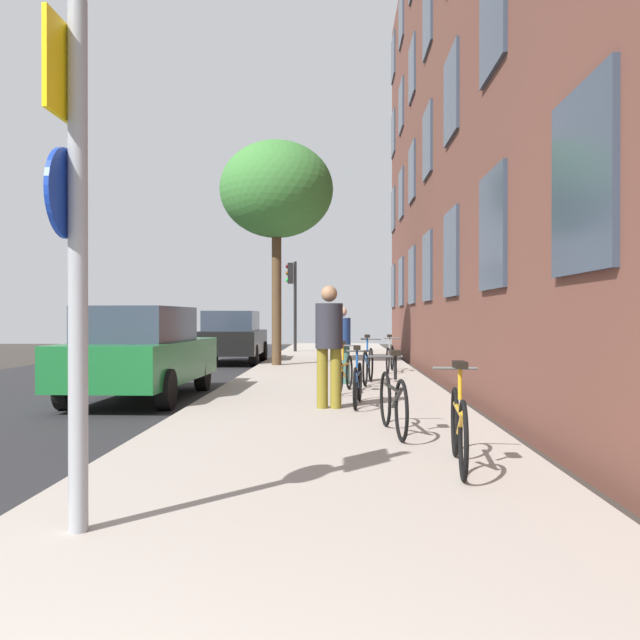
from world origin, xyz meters
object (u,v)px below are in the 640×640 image
Objects in this scene: bicycle_0 at (459,426)px; car_1 at (232,337)px; bicycle_4 at (368,364)px; pedestrian_0 at (329,338)px; car_0 at (141,352)px; tree_near at (277,191)px; bicycle_3 at (344,372)px; bicycle_2 at (358,382)px; bicycle_5 at (390,357)px; pedestrian_1 at (342,340)px; sign_post at (74,225)px; traffic_light at (292,290)px; bicycle_1 at (393,401)px.

car_1 is (-4.37, 15.03, 0.35)m from bicycle_0.
bicycle_4 is at bearing 93.66° from bicycle_0.
pedestrian_0 is 3.82m from car_0.
tree_near reaches higher than car_1.
bicycle_3 is at bearing 83.67° from pedestrian_0.
bicycle_5 is (0.95, 6.35, 0.00)m from bicycle_2.
pedestrian_1 is 3.95m from car_0.
car_1 is (-4.53, 4.48, 0.37)m from bicycle_5.
bicycle_2 is 0.96× the size of bicycle_4.
bicycle_5 is at bearing 76.99° from sign_post.
traffic_light is (-0.16, 22.21, 0.47)m from sign_post.
traffic_light reaches higher than pedestrian_1.
bicycle_3 reaches higher than bicycle_5.
sign_post is 4.54m from bicycle_1.
bicycle_5 is (3.04, -9.79, -2.02)m from traffic_light.
bicycle_1 is (2.42, -18.58, -2.00)m from traffic_light.
traffic_light reaches higher than bicycle_1.
traffic_light is at bearing 90.54° from tree_near.
bicycle_4 is at bearing -102.47° from bicycle_5.
sign_post is 1.96× the size of bicycle_4.
car_1 is at bearing 106.47° from bicycle_1.
pedestrian_0 is (1.59, -8.97, -3.81)m from tree_near.
bicycle_0 is 1.09× the size of pedestrian_1.
bicycle_3 is 9.60m from car_1.
bicycle_1 is 4.34m from bicycle_3.
car_0 is at bearing 156.81° from bicycle_2.
car_0 is at bearing 127.90° from bicycle_0.
pedestrian_0 is at bearing -93.11° from pedestrian_1.
traffic_light is 2.25× the size of pedestrian_1.
traffic_light is 2.07× the size of bicycle_0.
car_1 is at bearing 106.20° from bicycle_0.
bicycle_4 is 0.99× the size of bicycle_5.
pedestrian_0 reaches higher than bicycle_0.
tree_near reaches higher than bicycle_4.
sign_post is at bearing -107.53° from bicycle_2.
traffic_light is 7.84m from tree_near.
sign_post is 2.04× the size of bicycle_2.
tree_near is 8.36m from bicycle_3.
pedestrian_0 reaches higher than bicycle_5.
sign_post is 0.95× the size of traffic_light.
bicycle_2 is 4.08m from car_0.
tree_near reaches higher than sign_post.
traffic_light reaches higher than bicycle_5.
tree_near is 3.64× the size of bicycle_5.
sign_post is 0.83× the size of car_1.
pedestrian_1 is at bearing -81.68° from traffic_light.
car_0 reaches higher than bicycle_4.
bicycle_1 is 0.96× the size of pedestrian_0.
pedestrian_1 reaches higher than bicycle_2.
pedestrian_0 reaches higher than bicycle_1.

